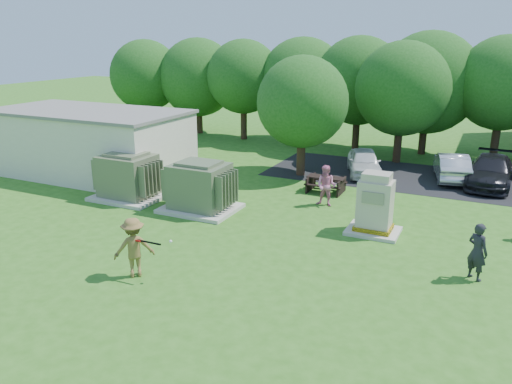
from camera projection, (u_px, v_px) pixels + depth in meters
The scene contains 16 objects.
ground at pixel (202, 265), 15.74m from camera, with size 120.00×120.00×0.00m, color #2D6619.
service_building at pixel (89, 144), 25.82m from camera, with size 10.00×5.00×3.20m, color beige.
service_building_roof at pixel (86, 111), 25.32m from camera, with size 10.20×5.20×0.15m, color slate.
parking_strip at pixel (467, 183), 24.50m from camera, with size 20.00×6.00×0.01m, color #232326.
transformer_left at pixel (128, 177), 22.00m from camera, with size 3.00×2.40×2.07m.
transformer_right at pixel (200, 188), 20.48m from camera, with size 3.00×2.40×2.07m.
generator_cabinet at pixel (375, 207), 18.08m from camera, with size 1.87×1.53×2.28m.
picnic_table at pixel (326, 183), 23.04m from camera, with size 1.71×1.28×0.73m.
batter at pixel (134, 247), 14.79m from camera, with size 1.19×0.69×1.85m, color olive.
person_by_generator at pixel (477, 252), 14.60m from camera, with size 0.64×0.42×1.77m, color black.
person_at_picnic at pixel (326, 186), 21.03m from camera, with size 0.86×0.67×1.77m, color pink.
car_white at pixel (364, 162), 25.96m from camera, with size 1.57×3.91×1.33m, color silver.
car_silver_a at pixel (451, 166), 25.05m from camera, with size 1.43×4.11×1.35m, color #B7B7BC.
car_dark at pixel (491, 171), 24.05m from camera, with size 1.96×4.83×1.40m, color black.
batting_equipment at pixel (150, 242), 14.44m from camera, with size 1.16×0.34×0.14m.
tree_row at pixel (387, 85), 29.73m from camera, with size 41.30×13.30×7.30m.
Camera 1 is at (7.72, -12.20, 6.90)m, focal length 35.00 mm.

